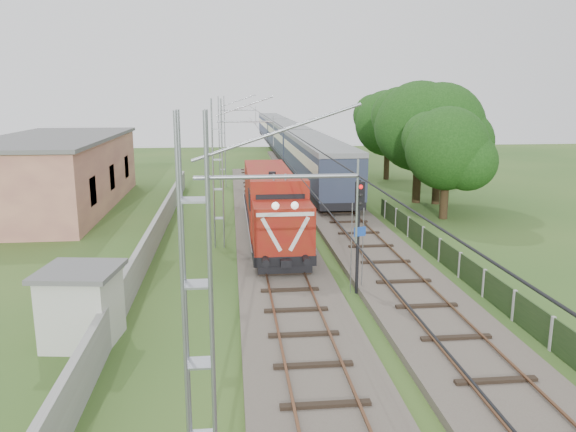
{
  "coord_description": "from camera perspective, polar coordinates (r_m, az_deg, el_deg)",
  "views": [
    {
      "loc": [
        -2.34,
        -18.06,
        8.29
      ],
      "look_at": [
        0.52,
        9.44,
        2.2
      ],
      "focal_mm": 35.0,
      "sensor_mm": 36.0,
      "label": 1
    }
  ],
  "objects": [
    {
      "name": "track_side",
      "position": [
        39.6,
        4.88,
        0.56
      ],
      "size": [
        4.2,
        80.0,
        0.45
      ],
      "color": "#6B6054",
      "rests_on": "ground"
    },
    {
      "name": "relay_hut",
      "position": [
        20.25,
        -20.24,
        -8.53
      ],
      "size": [
        2.85,
        2.85,
        2.61
      ],
      "color": "beige",
      "rests_on": "ground"
    },
    {
      "name": "signal_post",
      "position": [
        23.1,
        7.22,
        -0.09
      ],
      "size": [
        0.52,
        0.42,
        4.84
      ],
      "color": "black",
      "rests_on": "ground"
    },
    {
      "name": "catenary",
      "position": [
        30.36,
        -7.04,
        4.3
      ],
      "size": [
        3.31,
        70.0,
        8.0
      ],
      "color": "gray",
      "rests_on": "ground"
    },
    {
      "name": "coach_rake",
      "position": [
        72.84,
        -0.13,
        8.02
      ],
      "size": [
        3.29,
        73.33,
        3.8
      ],
      "color": "black",
      "rests_on": "ground"
    },
    {
      "name": "station_building",
      "position": [
        44.28,
        -22.54,
        4.13
      ],
      "size": [
        8.4,
        20.4,
        5.22
      ],
      "color": "tan",
      "rests_on": "ground"
    },
    {
      "name": "tree_c",
      "position": [
        43.72,
        13.33,
        8.74
      ],
      "size": [
        7.09,
        6.75,
        9.19
      ],
      "color": "#3E3019",
      "rests_on": "ground"
    },
    {
      "name": "boundary_wall",
      "position": [
        31.27,
        -13.4,
        -1.88
      ],
      "size": [
        0.25,
        40.0,
        1.5
      ],
      "primitive_type": "cube",
      "color": "#9E9E99",
      "rests_on": "ground"
    },
    {
      "name": "locomotive",
      "position": [
        32.23,
        -1.66,
        1.4
      ],
      "size": [
        2.81,
        16.06,
        4.08
      ],
      "color": "black",
      "rests_on": "ground"
    },
    {
      "name": "track_main",
      "position": [
        26.44,
        -0.57,
        -5.43
      ],
      "size": [
        4.2,
        70.0,
        0.45
      ],
      "color": "#6B6054",
      "rests_on": "ground"
    },
    {
      "name": "tree_b",
      "position": [
        43.57,
        15.26,
        8.53
      ],
      "size": [
        6.99,
        6.66,
        9.07
      ],
      "color": "#3E3019",
      "rests_on": "ground"
    },
    {
      "name": "ground",
      "position": [
        20.01,
        1.35,
        -12.06
      ],
      "size": [
        140.0,
        140.0,
        0.0
      ],
      "primitive_type": "plane",
      "color": "#2E531F",
      "rests_on": "ground"
    },
    {
      "name": "fence",
      "position": [
        24.69,
        19.3,
        -6.46
      ],
      "size": [
        0.12,
        32.0,
        1.2
      ],
      "color": "black",
      "rests_on": "ground"
    },
    {
      "name": "tree_d",
      "position": [
        55.3,
        10.22,
        9.19
      ],
      "size": [
        6.62,
        6.31,
        8.59
      ],
      "color": "#3E3019",
      "rests_on": "ground"
    },
    {
      "name": "tree_a",
      "position": [
        38.49,
        15.96,
        6.51
      ],
      "size": [
        5.75,
        5.47,
        7.45
      ],
      "color": "#3E3019",
      "rests_on": "ground"
    }
  ]
}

